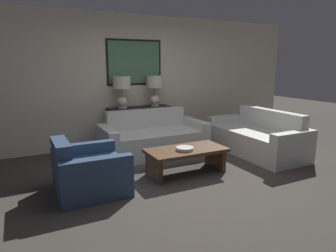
% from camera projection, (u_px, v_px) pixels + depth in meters
% --- Properties ---
extents(ground_plane, '(20.00, 20.00, 0.00)m').
position_uv_depth(ground_plane, '(193.00, 180.00, 4.41)').
color(ground_plane, '#3D3833').
extents(back_wall, '(7.95, 0.12, 2.65)m').
position_uv_depth(back_wall, '(134.00, 80.00, 6.25)').
color(back_wall, beige).
rests_on(back_wall, ground_plane).
extents(console_table, '(1.29, 0.39, 0.81)m').
position_uv_depth(console_table, '(140.00, 126.00, 6.20)').
color(console_table, black).
rests_on(console_table, ground_plane).
extents(table_lamp_left, '(0.35, 0.35, 0.63)m').
position_uv_depth(table_lamp_left, '(122.00, 87.00, 5.88)').
color(table_lamp_left, silver).
rests_on(table_lamp_left, console_table).
extents(table_lamp_right, '(0.35, 0.35, 0.63)m').
position_uv_depth(table_lamp_right, '(155.00, 86.00, 6.19)').
color(table_lamp_right, silver).
rests_on(table_lamp_right, console_table).
extents(couch_by_back_wall, '(1.94, 0.90, 0.81)m').
position_uv_depth(couch_by_back_wall, '(153.00, 139.00, 5.63)').
color(couch_by_back_wall, silver).
rests_on(couch_by_back_wall, ground_plane).
extents(couch_by_side, '(0.90, 1.94, 0.81)m').
position_uv_depth(couch_by_side, '(257.00, 138.00, 5.69)').
color(couch_by_side, silver).
rests_on(couch_by_side, ground_plane).
extents(coffee_table, '(1.23, 0.61, 0.40)m').
position_uv_depth(coffee_table, '(186.00, 155.00, 4.61)').
color(coffee_table, '#4C331E').
rests_on(coffee_table, ground_plane).
extents(decorative_bowl, '(0.26, 0.26, 0.05)m').
position_uv_depth(decorative_bowl, '(185.00, 149.00, 4.51)').
color(decorative_bowl, beige).
rests_on(decorative_bowl, coffee_table).
extents(armchair_near_back_wall, '(0.89, 0.93, 0.73)m').
position_uv_depth(armchair_near_back_wall, '(88.00, 172.00, 3.97)').
color(armchair_near_back_wall, navy).
rests_on(armchair_near_back_wall, ground_plane).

